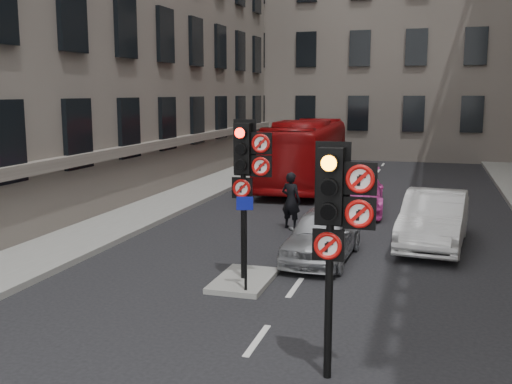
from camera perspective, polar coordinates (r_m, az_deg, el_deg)
The scene contains 12 objects.
pavement_left at distance 22.27m, azimuth -10.51°, elevation -1.58°, with size 3.00×50.00×0.16m, color gray.
centre_island at distance 13.75m, azimuth -1.18°, elevation -8.40°, with size 1.20×2.00×0.12m, color gray.
building_far at distance 45.92m, azimuth 13.37°, elevation 16.35°, with size 30.00×14.00×20.00m, color gray.
signal_near at distance 8.73m, azimuth 7.67°, elevation -1.80°, with size 0.91×0.40×3.58m.
signal_far at distance 13.15m, azimuth -0.87°, elevation 2.58°, with size 0.91×0.40×3.58m.
car_silver at distance 15.59m, azimuth 6.35°, elevation -4.00°, with size 1.57×3.89×1.33m, color #A1A3A8.
car_white at distance 17.55m, azimuth 16.60°, elevation -2.49°, with size 1.62×4.65×1.53m, color silver.
car_pink at distance 22.16m, azimuth 9.50°, elevation 0.03°, with size 1.96×4.83×1.40m, color #D43EA0.
bus_red at distance 28.10m, azimuth 4.75°, elevation 3.75°, with size 2.53×10.83×3.02m, color maroon.
motorcycle at distance 17.00m, azimuth 6.61°, elevation -3.56°, with size 0.44×1.55×0.93m, color black.
motorcyclist at distance 18.94m, azimuth 3.35°, elevation -0.81°, with size 0.66×0.43×1.81m, color black.
info_sign at distance 12.55m, azimuth -1.03°, elevation -3.66°, with size 0.34×0.15×2.02m.
Camera 1 is at (2.77, -7.47, 4.27)m, focal length 42.00 mm.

